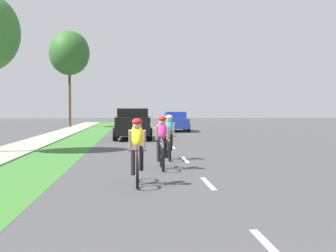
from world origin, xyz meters
TOP-DOWN VIEW (x-y plane):
  - ground_plane at (0.00, 20.00)m, footprint 120.00×120.00m
  - grass_verge at (-4.82, 20.00)m, footprint 2.23×70.00m
  - sidewalk_concrete at (-6.93, 20.00)m, footprint 1.98×70.00m
  - lane_markings_center at (0.00, 24.00)m, footprint 0.12×52.71m
  - cyclist_lead at (-1.70, 8.61)m, footprint 0.42×1.72m
  - cyclist_trailing at (-0.96, 11.33)m, footprint 0.42×1.72m
  - cyclist_distant at (-0.57, 13.80)m, footprint 0.42×1.72m
  - suv_black at (-1.88, 24.54)m, footprint 2.15×4.70m
  - sedan_blue at (1.38, 33.27)m, footprint 1.98×4.30m
  - street_tree_far at (-7.88, 41.62)m, footprint 3.78×3.78m

SIDE VIEW (x-z plane):
  - ground_plane at x=0.00m, z-range 0.00..0.00m
  - grass_verge at x=-4.82m, z-range 0.00..0.01m
  - lane_markings_center at x=0.00m, z-range 0.00..0.01m
  - sidewalk_concrete at x=-6.93m, z-range -0.05..0.06m
  - sedan_blue at x=1.38m, z-range 0.01..1.53m
  - cyclist_lead at x=-1.70m, z-range 0.02..1.60m
  - cyclist_trailing at x=-0.96m, z-range 0.02..1.60m
  - cyclist_distant at x=-0.57m, z-range 0.02..1.60m
  - suv_black at x=-1.88m, z-range 0.05..1.84m
  - street_tree_far at x=-7.88m, z-range 2.43..11.50m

